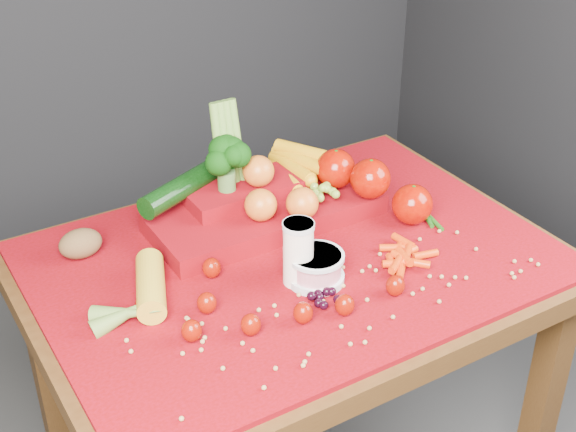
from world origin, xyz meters
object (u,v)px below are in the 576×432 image
milk_glass (298,251)px  yogurt_bowl (316,267)px  produce_mound (281,195)px  table (293,297)px

milk_glass → yogurt_bowl: (0.03, -0.02, -0.04)m
milk_glass → produce_mound: (0.10, 0.23, -0.01)m
produce_mound → yogurt_bowl: bearing=-104.7°
table → milk_glass: 0.20m
milk_glass → yogurt_bowl: bearing=-26.5°
table → yogurt_bowl: 0.17m
table → produce_mound: 0.23m
milk_glass → table: bearing=64.9°
milk_glass → produce_mound: 0.25m
yogurt_bowl → table: bearing=85.7°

